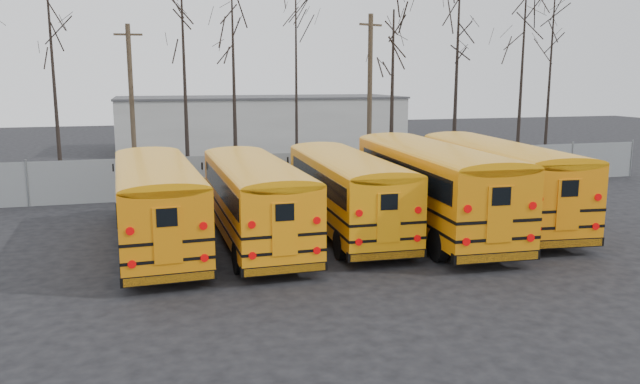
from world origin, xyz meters
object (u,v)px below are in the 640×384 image
object	(u,v)px
bus_a	(156,196)
utility_pole_right	(370,93)
bus_d	(430,179)
utility_pole_left	(132,101)
bus_b	(254,193)
bus_e	(495,174)
bus_c	(345,186)

from	to	relation	value
bus_a	utility_pole_right	world-z (taller)	utility_pole_right
bus_d	utility_pole_left	size ratio (longest dim) A/B	1.42
utility_pole_left	bus_d	bearing A→B (deg)	-50.35
bus_a	bus_b	bearing A→B (deg)	-4.38
bus_b	utility_pole_left	world-z (taller)	utility_pole_left
utility_pole_right	utility_pole_left	bearing A→B (deg)	152.83
bus_d	utility_pole_left	bearing A→B (deg)	127.89
bus_d	utility_pole_right	distance (m)	14.50
bus_d	bus_e	world-z (taller)	bus_d
bus_d	bus_e	size ratio (longest dim) A/B	1.02
bus_a	bus_c	world-z (taller)	bus_a
bus_b	utility_pole_right	size ratio (longest dim) A/B	1.15
bus_a	bus_b	distance (m)	3.24
bus_a	bus_e	xyz separation A→B (m)	(12.89, 0.45, 0.13)
bus_a	bus_e	size ratio (longest dim) A/B	0.92
bus_e	bus_c	bearing A→B (deg)	-174.19
bus_e	utility_pole_left	bearing A→B (deg)	138.88
bus_b	bus_c	xyz separation A→B (m)	(3.46, 0.53, 0.01)
bus_b	bus_d	distance (m)	6.52
utility_pole_right	bus_a	bearing A→B (deg)	-153.77
bus_e	utility_pole_left	world-z (taller)	utility_pole_left
bus_a	utility_pole_left	size ratio (longest dim) A/B	1.29
utility_pole_right	bus_b	bearing A→B (deg)	-145.22
utility_pole_left	utility_pole_right	world-z (taller)	utility_pole_right
bus_c	bus_d	bearing A→B (deg)	-10.03
bus_e	bus_a	bearing A→B (deg)	-172.48
bus_e	utility_pole_left	xyz separation A→B (m)	(-13.80, 14.60, 2.44)
bus_c	utility_pole_right	bearing A→B (deg)	68.52
bus_a	bus_d	world-z (taller)	bus_d
bus_a	bus_c	xyz separation A→B (m)	(6.70, 0.42, -0.02)
bus_b	utility_pole_right	xyz separation A→B (m)	(9.23, 13.85, 2.99)
bus_b	bus_e	bearing A→B (deg)	2.53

